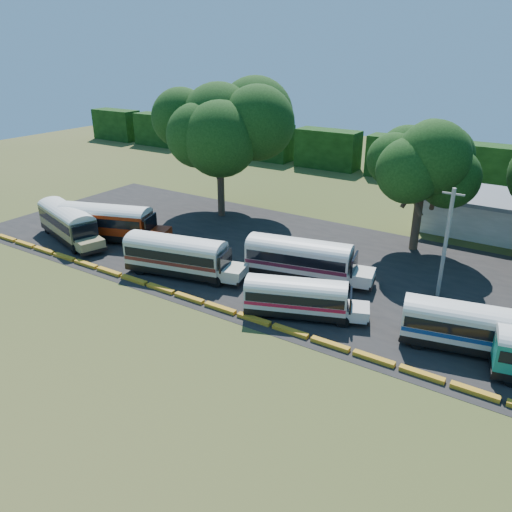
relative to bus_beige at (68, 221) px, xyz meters
The scene contains 13 objects.
ground 20.64m from the bus_beige, 12.61° to the right, with size 160.00×160.00×0.00m, color #314818.
asphalt_strip 22.44m from the bus_beige, 19.65° to the left, with size 64.00×24.00×0.02m, color black.
curb 20.43m from the bus_beige, ahead, with size 53.70×0.45×0.30m.
treeline_backdrop 47.92m from the bus_beige, 65.27° to the left, with size 130.00×4.00×6.00m.
bus_beige is the anchor object (origin of this frame).
bus_red 4.06m from the bus_beige, 31.45° to the left, with size 11.52×6.31×3.70m.
bus_cream_west 14.89m from the bus_beige, ahead, with size 10.91×4.92×3.48m.
bus_cream_east 24.49m from the bus_beige, 10.78° to the left, with size 11.01×4.85×3.52m.
bus_white_red 26.90m from the bus_beige, ahead, with size 9.13×5.29×2.94m.
bus_white_blue 38.21m from the bus_beige, ahead, with size 10.07×4.40×3.22m.
tree_west 18.88m from the bus_beige, 60.62° to the left, with size 11.50×11.50×14.80m.
tree_center 34.92m from the bus_beige, 28.64° to the left, with size 8.24×8.24×11.79m.
utility_pole 35.56m from the bus_beige, 12.58° to the left, with size 1.60×0.30×8.76m.
Camera 1 is at (21.52, -25.12, 18.36)m, focal length 35.00 mm.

